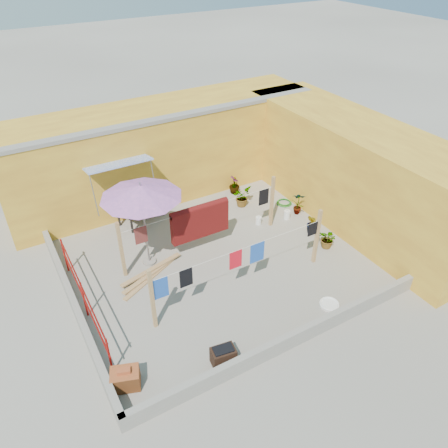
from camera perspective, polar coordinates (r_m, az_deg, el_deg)
The scene contains 21 objects.
ground at distance 12.89m, azimuth -1.03°, elevation -5.02°, with size 80.00×80.00×0.00m, color #9E998E.
wall_back at distance 15.85m, azimuth -7.91°, elevation 9.59°, with size 11.00×3.27×3.21m.
wall_right at distance 14.80m, azimuth 16.87°, elevation 6.46°, with size 2.40×9.00×3.20m, color gold.
parapet_front at distance 10.63m, azimuth 8.74°, elevation -14.74°, with size 8.30×0.16×0.44m, color gray.
parapet_left at distance 11.84m, azimuth -18.84°, elevation -10.24°, with size 0.16×7.30×0.44m, color gray.
red_railing at distance 11.37m, azimuth -17.95°, elevation -8.73°, with size 0.05×4.20×1.10m.
clothesline_rig at distance 12.66m, azimuth -2.71°, elevation -0.23°, with size 5.09×2.35×1.80m.
patio_umbrella at distance 11.72m, azimuth -10.82°, elevation 4.14°, with size 2.59×2.59×2.67m.
outdoor_table at distance 14.58m, azimuth -10.85°, elevation 2.77°, with size 1.78×1.30×0.75m.
brick_stack at distance 10.07m, azimuth -12.76°, elevation -19.11°, with size 0.72×0.62×0.53m.
lumber_pile at distance 12.56m, azimuth -9.57°, elevation -6.44°, with size 2.09×1.10×0.13m.
brazier at distance 10.20m, azimuth -0.09°, elevation -16.87°, with size 0.59×0.43×0.48m.
white_basin at distance 11.86m, azimuth 13.59°, elevation -10.15°, with size 0.52×0.52×0.09m.
water_jug_a at distance 14.82m, azimuth 8.23°, elevation 1.22°, with size 0.22×0.22×0.34m.
water_jug_b at distance 14.46m, azimuth 4.53°, elevation 0.47°, with size 0.20×0.20×0.31m.
green_hose at distance 15.69m, azimuth 7.86°, elevation 2.78°, with size 0.54×0.54×0.08m.
plant_back_a at distance 15.29m, azimuth 2.32°, elevation 3.60°, with size 0.64×0.55×0.71m, color #225D1A.
plant_back_b at distance 16.05m, azimuth 1.36°, elevation 5.16°, with size 0.38×0.38×0.67m, color #225D1A.
plant_right_a at distance 15.00m, azimuth 9.67°, elevation 2.72°, with size 0.44×0.30×0.84m, color #225D1A.
plant_right_b at distance 14.10m, azimuth 11.47°, elevation -0.04°, with size 0.40×0.33×0.74m, color #225D1A.
plant_right_c at distance 13.63m, azimuth 13.44°, elevation -1.95°, with size 0.56×0.49×0.63m, color #225D1A.
Camera 1 is at (-4.78, -8.72, 8.20)m, focal length 35.00 mm.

